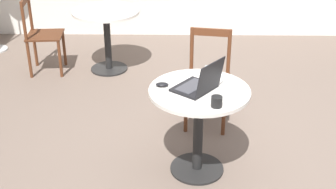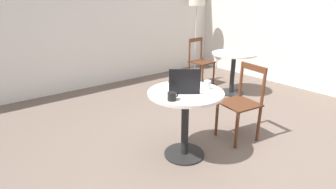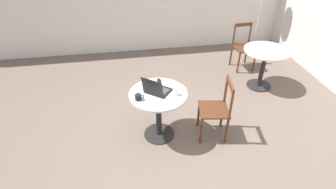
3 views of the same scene
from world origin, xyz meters
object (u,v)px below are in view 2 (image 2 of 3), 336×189
chair_mid_back (200,62)px  mouse (172,82)px  cafe_table_near (185,108)px  mug (172,96)px  cafe_table_mid (234,63)px  drinking_glass (207,85)px  chair_near_right (242,103)px  laptop (184,87)px  floor_lamp (197,6)px

chair_mid_back → mouse: (-1.92, -1.47, 0.30)m
cafe_table_near → mug: 0.36m
mouse → cafe_table_mid: bearing=19.5°
mug → drinking_glass: drinking_glass is taller
chair_mid_back → drinking_glass: size_ratio=9.83×
chair_mid_back → mouse: bearing=-142.6°
chair_near_right → mouse: size_ratio=9.08×
laptop → mouse: bearing=76.0°
cafe_table_mid → mouse: (-1.98, -0.70, 0.20)m
mouse → laptop: bearing=-104.0°
cafe_table_near → cafe_table_mid: bearing=26.0°
laptop → drinking_glass: laptop is taller
floor_lamp → mouse: bearing=-138.3°
mug → chair_mid_back: bearing=39.7°
chair_near_right → cafe_table_near: bearing=171.2°
chair_near_right → laptop: laptop is taller
mug → chair_near_right: bearing=-0.9°
cafe_table_mid → chair_near_right: 1.67m
mouse → drinking_glass: drinking_glass is taller
laptop → mug: (-0.25, -0.11, -0.01)m
cafe_table_near → mug: size_ratio=6.69×
cafe_table_mid → drinking_glass: bearing=-149.3°
floor_lamp → laptop: 3.78m
cafe_table_mid → mug: mug is taller
drinking_glass → chair_near_right: bearing=-4.0°
chair_mid_back → cafe_table_mid: bearing=-85.5°
chair_near_right → mouse: (-0.75, 0.41, 0.30)m
chair_mid_back → drinking_glass: chair_mid_back is taller
cafe_table_mid → chair_mid_back: bearing=94.5°
cafe_table_mid → chair_near_right: bearing=-138.0°
laptop → mouse: size_ratio=4.22×
mouse → chair_near_right: bearing=-28.7°
cafe_table_mid → laptop: 2.29m
chair_near_right → laptop: 0.89m
floor_lamp → cafe_table_mid: bearing=-110.8°
chair_near_right → floor_lamp: floor_lamp is taller
cafe_table_mid → floor_lamp: 1.95m
cafe_table_near → mouse: mouse is taller
mug → drinking_glass: bearing=2.8°
mouse → mug: size_ratio=0.86×
cafe_table_mid → chair_near_right: (-1.24, -1.11, -0.11)m
cafe_table_mid → laptop: laptop is taller
cafe_table_near → floor_lamp: 3.81m
floor_lamp → drinking_glass: size_ratio=18.54×
floor_lamp → laptop: (-2.66, -2.59, -0.68)m
cafe_table_mid → floor_lamp: size_ratio=0.45×
chair_near_right → mouse: 0.90m
chair_near_right → mug: chair_near_right is taller
floor_lamp → chair_near_right: bearing=-124.2°
floor_lamp → laptop: size_ratio=4.06×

